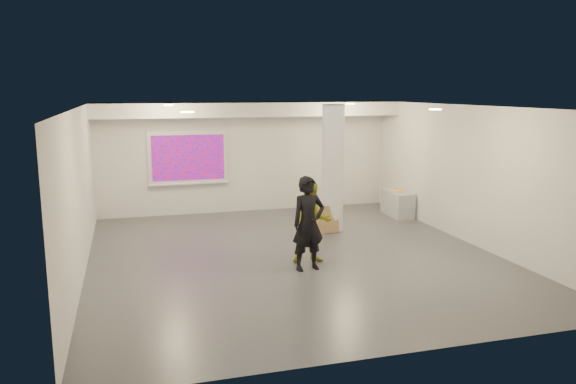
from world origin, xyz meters
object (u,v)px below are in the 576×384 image
object	(u,v)px
projection_screen	(188,158)
column	(333,168)
man	(312,222)
credenza	(397,204)
woman	(308,224)

from	to	relation	value
projection_screen	column	bearing A→B (deg)	-40.56
man	projection_screen	bearing A→B (deg)	115.93
credenza	man	size ratio (longest dim) A/B	0.71
column	projection_screen	distance (m)	4.08
woman	projection_screen	bearing A→B (deg)	98.68
woman	man	size ratio (longest dim) A/B	1.11
woman	man	world-z (taller)	woman
column	credenza	world-z (taller)	column
column	woman	size ratio (longest dim) A/B	1.70
column	projection_screen	world-z (taller)	column
projection_screen	woman	size ratio (longest dim) A/B	1.19
projection_screen	credenza	world-z (taller)	projection_screen
credenza	woman	bearing A→B (deg)	-133.94
credenza	woman	distance (m)	5.24
credenza	man	xyz separation A→B (m)	(-3.49, -3.25, 0.46)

